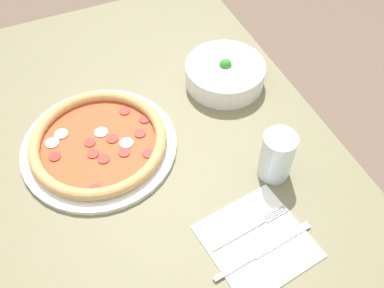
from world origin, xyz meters
The scene contains 8 objects.
ground_plane centered at (0.00, 0.00, 0.00)m, with size 8.00×8.00×0.00m, color brown.
dining_table centered at (0.00, 0.00, 0.62)m, with size 1.14×0.82×0.73m.
pizza centered at (-0.02, -0.11, 0.75)m, with size 0.35×0.35×0.04m.
bowl centered at (-0.10, 0.25, 0.77)m, with size 0.20×0.20×0.07m.
napkin centered at (0.33, 0.11, 0.74)m, with size 0.21×0.21×0.00m.
fork centered at (0.30, 0.11, 0.74)m, with size 0.03×0.18×0.00m.
knife centered at (0.35, 0.10, 0.74)m, with size 0.04×0.22×0.01m.
glass centered at (0.20, 0.22, 0.79)m, with size 0.07×0.07×0.12m.
Camera 1 is at (0.62, -0.16, 1.51)m, focal length 40.00 mm.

